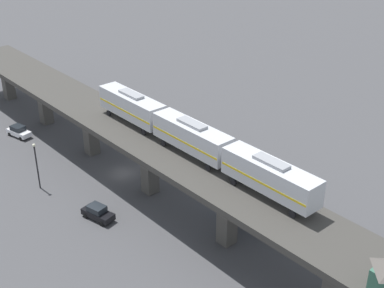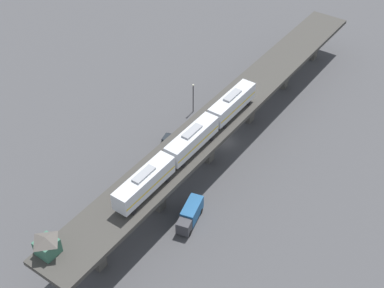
{
  "view_description": "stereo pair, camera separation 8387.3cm",
  "coord_description": "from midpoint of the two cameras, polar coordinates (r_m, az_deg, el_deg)",
  "views": [
    {
      "loc": [
        32.38,
        60.21,
        39.53
      ],
      "look_at": [
        -2.45,
        13.5,
        9.65
      ],
      "focal_mm": 50.0,
      "sensor_mm": 36.0,
      "label": 1
    },
    {
      "loc": [
        -46.26,
        66.19,
        68.09
      ],
      "look_at": [
        -2.45,
        13.5,
        9.65
      ],
      "focal_mm": 50.0,
      "sensor_mm": 36.0,
      "label": 2
    }
  ],
  "objects": [
    {
      "name": "ground_plane",
      "position": [
        83.3,
        -33.31,
        -18.66
      ],
      "size": [
        400.0,
        400.0,
        0.0
      ],
      "primitive_type": "plane",
      "color": "#424244"
    },
    {
      "name": "subway_train",
      "position": [
        65.95,
        -32.27,
        -18.95
      ],
      "size": [
        5.69,
        37.31,
        4.45
      ],
      "color": "silver",
      "rests_on": "elevated_viaduct"
    },
    {
      "name": "delivery_truck",
      "position": [
        67.37,
        -24.44,
        -26.85
      ],
      "size": [
        4.44,
        7.54,
        3.2
      ],
      "color": "#333338",
      "rests_on": "ground"
    },
    {
      "name": "street_car_white",
      "position": [
        100.55,
        -39.11,
        -11.6
      ],
      "size": [
        3.05,
        4.74,
        1.89
      ],
      "color": "silver",
      "rests_on": "ground"
    },
    {
      "name": "street_lamp",
      "position": [
        85.16,
        -42.02,
        -16.95
      ],
      "size": [
        0.44,
        0.44,
        6.94
      ],
      "color": "black",
      "rests_on": "ground"
    },
    {
      "name": "elevated_viaduct",
      "position": [
        79.12,
        -34.65,
        -14.92
      ],
      "size": [
        15.49,
        92.37,
        8.15
      ],
      "color": "#393733",
      "rests_on": "ground"
    },
    {
      "name": "street_car_black",
      "position": [
        77.96,
        -39.27,
        -23.45
      ],
      "size": [
        3.02,
        4.74,
        1.89
      ],
      "color": "black",
      "rests_on": "ground"
    }
  ]
}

